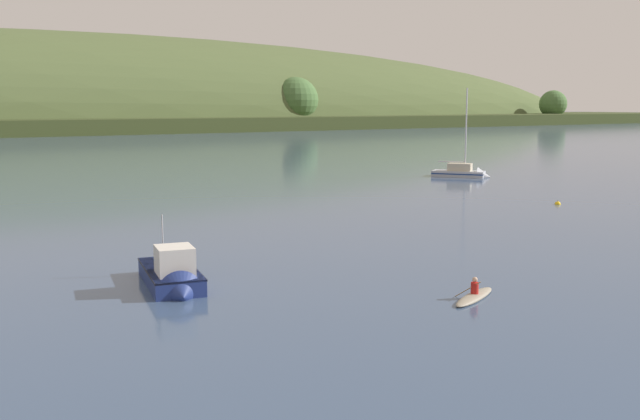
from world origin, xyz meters
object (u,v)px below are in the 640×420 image
Objects in this scene: fishing_boat_moored at (173,279)px; mooring_buoy_foreground at (558,204)px; sailboat_far_left at (465,175)px; canoe_with_paddler at (474,296)px.

mooring_buoy_foreground is (35.83, 9.79, -0.38)m from fishing_boat_moored.
mooring_buoy_foreground is (-9.13, -20.92, -0.24)m from sailboat_far_left.
canoe_with_paddler is 6.20× the size of mooring_buoy_foreground.
sailboat_far_left is 1.75× the size of fishing_boat_moored.
canoe_with_paddler is (10.02, -8.20, -0.28)m from fishing_boat_moored.
mooring_buoy_foreground is at bearing 115.50° from fishing_boat_moored.
fishing_boat_moored reaches higher than canoe_with_paddler.
canoe_with_paddler is at bearing -145.13° from mooring_buoy_foreground.
fishing_boat_moored is 12.95m from canoe_with_paddler.
sailboat_far_left is 3.07× the size of canoe_with_paddler.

